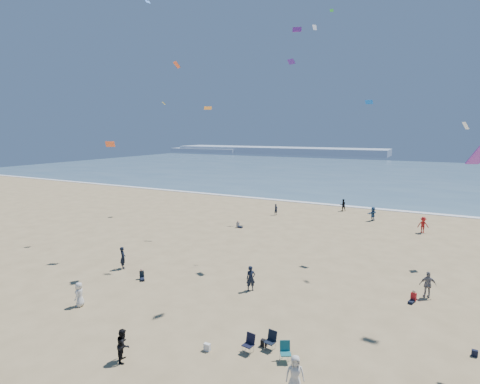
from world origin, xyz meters
The scene contains 12 objects.
ground centered at (0.00, 0.00, 0.00)m, with size 220.00×220.00×0.00m, color tan.
ocean centered at (0.00, 95.00, 0.03)m, with size 220.00×100.00×0.06m, color #476B84.
surf_line centered at (0.00, 45.00, 0.04)m, with size 220.00×1.20×0.08m, color white.
headland_far centered at (-60.00, 170.00, 1.60)m, with size 110.00×20.00×3.20m, color #7A8EA8.
headland_near centered at (-100.00, 165.00, 1.00)m, with size 40.00×14.00×2.00m, color #7A8EA8.
standing_flyers centered at (7.33, 17.06, 0.87)m, with size 31.50×48.20×1.89m.
seated_group centered at (1.34, 8.70, 0.42)m, with size 20.72×30.68×0.84m.
chair_cluster centered at (5.88, 3.61, 0.50)m, with size 2.75×1.49×1.00m.
white_tote centered at (2.90, 2.47, 0.20)m, with size 0.35×0.20×0.40m, color white.
black_backpack centered at (5.40, 4.22, 0.19)m, with size 0.30×0.22×0.38m, color black.
navy_bag centered at (15.45, 8.40, 0.17)m, with size 0.28×0.18×0.34m, color black.
kites_aloft centered at (8.89, 12.92, 15.21)m, with size 41.95×43.26×28.67m.
Camera 1 is at (12.81, -12.90, 11.50)m, focal length 28.00 mm.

